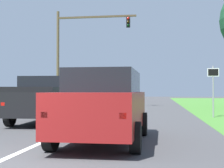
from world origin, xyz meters
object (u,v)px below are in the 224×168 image
(pickup_truck_lead, at_px, (48,99))
(keep_moving_sign, at_px, (213,84))
(red_suv_near, at_px, (104,104))
(traffic_light, at_px, (77,44))

(pickup_truck_lead, distance_m, keep_moving_sign, 8.68)
(red_suv_near, xyz_separation_m, traffic_light, (-5.71, 18.96, 4.48))
(traffic_light, relative_size, keep_moving_sign, 3.11)
(keep_moving_sign, bearing_deg, traffic_light, 134.91)
(pickup_truck_lead, bearing_deg, traffic_light, 99.49)
(red_suv_near, height_order, pickup_truck_lead, pickup_truck_lead)
(red_suv_near, distance_m, traffic_light, 20.30)
(pickup_truck_lead, relative_size, keep_moving_sign, 2.08)
(red_suv_near, height_order, traffic_light, traffic_light)
(red_suv_near, bearing_deg, keep_moving_sign, 64.12)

